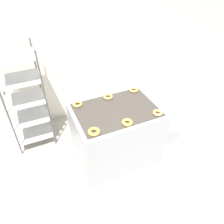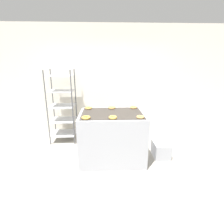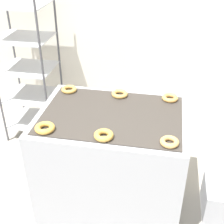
{
  "view_description": "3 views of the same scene",
  "coord_description": "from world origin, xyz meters",
  "px_view_note": "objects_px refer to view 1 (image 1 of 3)",
  "views": [
    {
      "loc": [
        -1.07,
        -1.52,
        2.84
      ],
      "look_at": [
        0.0,
        0.85,
        0.81
      ],
      "focal_mm": 35.0,
      "sensor_mm": 36.0,
      "label": 1
    },
    {
      "loc": [
        -0.14,
        -2.47,
        1.91
      ],
      "look_at": [
        0.0,
        0.7,
        0.98
      ],
      "focal_mm": 28.0,
      "sensor_mm": 36.0,
      "label": 2
    },
    {
      "loc": [
        0.4,
        -1.45,
        2.33
      ],
      "look_at": [
        0.0,
        0.7,
        0.98
      ],
      "focal_mm": 50.0,
      "sensor_mm": 36.0,
      "label": 3
    }
  ],
  "objects_px": {
    "donut_far_left": "(78,104)",
    "donut_far_center": "(108,97)",
    "fryer_machine": "(116,134)",
    "donut_near_left": "(94,132)",
    "donut_far_right": "(134,90)",
    "baking_rack_cart": "(25,99)",
    "glaze_bin": "(166,131)",
    "donut_near_right": "(158,113)",
    "donut_near_center": "(128,122)"
  },
  "relations": [
    {
      "from": "donut_near_left",
      "to": "donut_far_right",
      "type": "relative_size",
      "value": 1.08
    },
    {
      "from": "donut_far_right",
      "to": "glaze_bin",
      "type": "bearing_deg",
      "value": -29.24
    },
    {
      "from": "fryer_machine",
      "to": "donut_near_center",
      "type": "height_order",
      "value": "donut_near_center"
    },
    {
      "from": "donut_far_center",
      "to": "baking_rack_cart",
      "type": "bearing_deg",
      "value": 152.17
    },
    {
      "from": "baking_rack_cart",
      "to": "donut_far_left",
      "type": "bearing_deg",
      "value": -41.85
    },
    {
      "from": "donut_near_left",
      "to": "donut_near_right",
      "type": "relative_size",
      "value": 1.13
    },
    {
      "from": "baking_rack_cart",
      "to": "donut_far_right",
      "type": "height_order",
      "value": "baking_rack_cart"
    },
    {
      "from": "baking_rack_cart",
      "to": "donut_near_left",
      "type": "height_order",
      "value": "baking_rack_cart"
    },
    {
      "from": "glaze_bin",
      "to": "donut_far_center",
      "type": "bearing_deg",
      "value": 163.37
    },
    {
      "from": "donut_near_center",
      "to": "donut_far_right",
      "type": "xyz_separation_m",
      "value": [
        0.46,
        0.67,
        -0.0
      ]
    },
    {
      "from": "fryer_machine",
      "to": "donut_far_right",
      "type": "relative_size",
      "value": 8.7
    },
    {
      "from": "glaze_bin",
      "to": "donut_near_right",
      "type": "bearing_deg",
      "value": -147.05
    },
    {
      "from": "donut_far_left",
      "to": "donut_far_center",
      "type": "distance_m",
      "value": 0.48
    },
    {
      "from": "donut_near_right",
      "to": "donut_far_center",
      "type": "relative_size",
      "value": 0.92
    },
    {
      "from": "donut_near_center",
      "to": "baking_rack_cart",
      "type": "bearing_deg",
      "value": 132.27
    },
    {
      "from": "fryer_machine",
      "to": "donut_near_left",
      "type": "xyz_separation_m",
      "value": [
        -0.46,
        -0.32,
        0.5
      ]
    },
    {
      "from": "glaze_bin",
      "to": "donut_far_right",
      "type": "bearing_deg",
      "value": 150.76
    },
    {
      "from": "glaze_bin",
      "to": "donut_far_left",
      "type": "xyz_separation_m",
      "value": [
        -1.49,
        0.3,
        0.83
      ]
    },
    {
      "from": "baking_rack_cart",
      "to": "donut_near_right",
      "type": "xyz_separation_m",
      "value": [
        1.63,
        -1.26,
        0.1
      ]
    },
    {
      "from": "glaze_bin",
      "to": "donut_near_right",
      "type": "distance_m",
      "value": 1.05
    },
    {
      "from": "fryer_machine",
      "to": "donut_far_right",
      "type": "xyz_separation_m",
      "value": [
        0.46,
        0.33,
        0.5
      ]
    },
    {
      "from": "donut_far_right",
      "to": "donut_far_center",
      "type": "bearing_deg",
      "value": -178.9
    },
    {
      "from": "glaze_bin",
      "to": "donut_far_left",
      "type": "distance_m",
      "value": 1.73
    },
    {
      "from": "baking_rack_cart",
      "to": "donut_far_center",
      "type": "distance_m",
      "value": 1.32
    },
    {
      "from": "glaze_bin",
      "to": "donut_far_center",
      "type": "relative_size",
      "value": 2.63
    },
    {
      "from": "fryer_machine",
      "to": "donut_far_left",
      "type": "relative_size",
      "value": 8.61
    },
    {
      "from": "fryer_machine",
      "to": "glaze_bin",
      "type": "xyz_separation_m",
      "value": [
        1.02,
        0.02,
        -0.33
      ]
    },
    {
      "from": "donut_near_left",
      "to": "donut_far_left",
      "type": "relative_size",
      "value": 1.07
    },
    {
      "from": "donut_near_right",
      "to": "donut_far_center",
      "type": "distance_m",
      "value": 0.8
    },
    {
      "from": "donut_near_right",
      "to": "donut_near_center",
      "type": "bearing_deg",
      "value": -178.82
    },
    {
      "from": "donut_near_left",
      "to": "donut_far_right",
      "type": "xyz_separation_m",
      "value": [
        0.92,
        0.66,
        -0.0
      ]
    },
    {
      "from": "donut_near_left",
      "to": "donut_far_left",
      "type": "bearing_deg",
      "value": 90.94
    },
    {
      "from": "fryer_machine",
      "to": "donut_far_right",
      "type": "bearing_deg",
      "value": 35.74
    },
    {
      "from": "fryer_machine",
      "to": "donut_far_right",
      "type": "distance_m",
      "value": 0.76
    },
    {
      "from": "donut_far_center",
      "to": "donut_far_right",
      "type": "height_order",
      "value": "same"
    },
    {
      "from": "donut_near_left",
      "to": "donut_near_center",
      "type": "distance_m",
      "value": 0.46
    },
    {
      "from": "donut_near_center",
      "to": "donut_far_right",
      "type": "height_order",
      "value": "donut_near_center"
    },
    {
      "from": "donut_far_right",
      "to": "fryer_machine",
      "type": "bearing_deg",
      "value": -144.26
    },
    {
      "from": "fryer_machine",
      "to": "donut_near_left",
      "type": "bearing_deg",
      "value": -144.92
    },
    {
      "from": "baking_rack_cart",
      "to": "donut_near_right",
      "type": "height_order",
      "value": "baking_rack_cart"
    },
    {
      "from": "donut_near_right",
      "to": "donut_far_center",
      "type": "bearing_deg",
      "value": 125.72
    },
    {
      "from": "donut_far_left",
      "to": "donut_far_right",
      "type": "relative_size",
      "value": 1.01
    },
    {
      "from": "donut_near_right",
      "to": "donut_far_left",
      "type": "xyz_separation_m",
      "value": [
        -0.95,
        0.65,
        -0.0
      ]
    },
    {
      "from": "donut_near_left",
      "to": "donut_near_center",
      "type": "relative_size",
      "value": 1.05
    },
    {
      "from": "donut_far_center",
      "to": "donut_near_center",
      "type": "bearing_deg",
      "value": -90.52
    },
    {
      "from": "fryer_machine",
      "to": "glaze_bin",
      "type": "relative_size",
      "value": 3.19
    },
    {
      "from": "donut_near_right",
      "to": "fryer_machine",
      "type": "bearing_deg",
      "value": 145.82
    },
    {
      "from": "fryer_machine",
      "to": "glaze_bin",
      "type": "bearing_deg",
      "value": 1.39
    },
    {
      "from": "glaze_bin",
      "to": "donut_near_left",
      "type": "bearing_deg",
      "value": -166.75
    },
    {
      "from": "fryer_machine",
      "to": "donut_far_center",
      "type": "distance_m",
      "value": 0.6
    }
  ]
}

